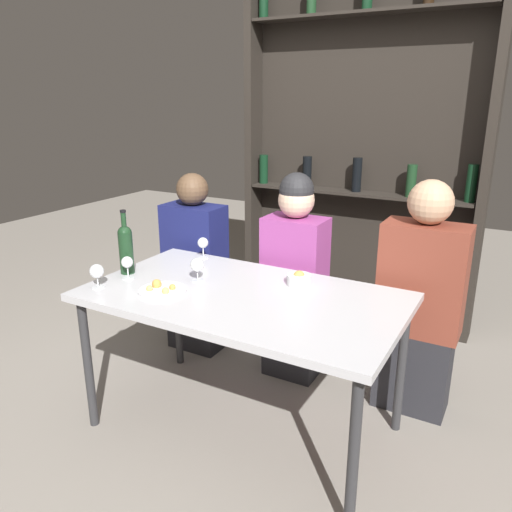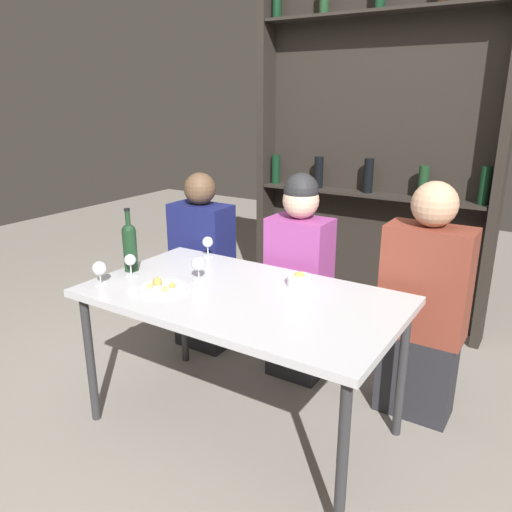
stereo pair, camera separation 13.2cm
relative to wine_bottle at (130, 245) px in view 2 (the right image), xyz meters
name	(u,v)px [view 2 (the right image)]	position (x,y,z in m)	size (l,w,h in m)	color
ground_plane	(243,425)	(0.68, 0.05, -0.88)	(10.00, 10.00, 0.00)	gray
dining_table	(242,304)	(0.68, 0.05, -0.20)	(1.49, 0.84, 0.73)	silver
wine_rack_wall	(372,157)	(0.68, 1.71, 0.33)	(1.76, 0.21, 2.41)	#28231E
wine_bottle	(130,245)	(0.00, 0.00, 0.00)	(0.07, 0.07, 0.34)	#19381E
wine_glass_0	(99,269)	(0.03, -0.23, -0.06)	(0.07, 0.07, 0.12)	silver
wine_glass_1	(130,261)	(0.06, -0.06, -0.06)	(0.06, 0.06, 0.12)	silver
wine_glass_2	(198,264)	(0.39, 0.08, -0.06)	(0.07, 0.07, 0.12)	silver
wine_glass_3	(208,243)	(0.20, 0.40, -0.06)	(0.06, 0.06, 0.12)	silver
food_plate_0	(162,287)	(0.33, -0.12, -0.13)	(0.23, 0.23, 0.05)	white
snack_bowl	(299,280)	(0.86, 0.28, -0.11)	(0.12, 0.12, 0.07)	white
seated_person_left	(203,268)	(-0.04, 0.65, -0.33)	(0.38, 0.22, 1.17)	#26262B
seated_person_center	(299,280)	(0.67, 0.65, -0.27)	(0.35, 0.22, 1.23)	#26262B
seated_person_right	(423,310)	(1.37, 0.65, -0.29)	(0.42, 0.22, 1.24)	#26262B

